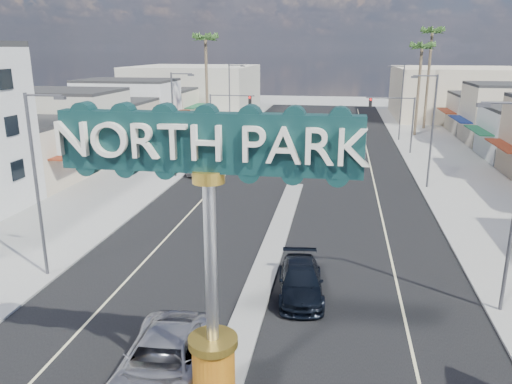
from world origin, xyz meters
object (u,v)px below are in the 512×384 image
(suv_right, at_px, (301,281))
(city_bus, at_px, (276,142))
(streetlight_l_mid, at_px, (175,120))
(palm_right_far, at_px, (432,37))
(suv_left, at_px, (163,364))
(traffic_signal_left, at_px, (226,110))
(palm_left_far, at_px, (206,43))
(palm_right_mid, at_px, (422,51))
(streetlight_r_far, at_px, (400,99))
(streetlight_l_far, at_px, (231,96))
(streetlight_r_near, at_px, (512,199))
(car_parked_left, at_px, (202,164))
(streetlight_r_mid, at_px, (430,126))
(streetlight_l_near, at_px, (39,178))
(traffic_signal_right, at_px, (396,114))
(gateway_sign, at_px, (210,234))

(suv_right, bearing_deg, city_bus, 93.36)
(streetlight_l_mid, xyz_separation_m, palm_right_far, (25.43, 32.00, 7.32))
(streetlight_l_mid, distance_m, suv_left, 28.67)
(traffic_signal_left, relative_size, palm_left_far, 0.46)
(palm_right_mid, xyz_separation_m, suv_right, (-11.00, -45.91, -9.89))
(streetlight_l_mid, distance_m, palm_right_mid, 35.44)
(streetlight_r_far, bearing_deg, streetlight_l_mid, -133.48)
(streetlight_l_mid, bearing_deg, streetlight_l_far, 90.00)
(streetlight_r_near, bearing_deg, palm_right_mid, 86.81)
(streetlight_l_far, bearing_deg, car_parked_left, -85.06)
(traffic_signal_left, height_order, streetlight_r_mid, streetlight_r_mid)
(streetlight_r_near, bearing_deg, suv_right, 179.39)
(suv_right, bearing_deg, palm_right_far, 69.64)
(streetlight_r_near, bearing_deg, car_parked_left, 131.12)
(streetlight_l_far, xyz_separation_m, streetlight_r_mid, (20.87, -22.00, 0.00))
(palm_right_mid, bearing_deg, streetlight_r_near, -93.19)
(traffic_signal_left, height_order, car_parked_left, traffic_signal_left)
(streetlight_l_near, distance_m, streetlight_r_near, 20.87)
(streetlight_l_far, bearing_deg, palm_right_mid, 9.69)
(streetlight_l_near, xyz_separation_m, suv_left, (8.43, -7.08, -4.22))
(palm_right_mid, xyz_separation_m, suv_left, (-15.00, -53.08, -9.76))
(palm_right_far, bearing_deg, palm_left_far, -156.80)
(streetlight_l_near, bearing_deg, streetlight_l_far, 90.00)
(streetlight_l_near, bearing_deg, traffic_signal_right, 60.01)
(streetlight_l_far, distance_m, suv_left, 49.98)
(city_bus, bearing_deg, suv_right, -74.89)
(palm_right_far, bearing_deg, traffic_signal_right, -107.90)
(streetlight_r_far, bearing_deg, gateway_sign, -101.78)
(streetlight_l_mid, xyz_separation_m, streetlight_r_near, (20.87, -20.00, 0.00))
(streetlight_l_far, bearing_deg, traffic_signal_right, -22.20)
(streetlight_r_mid, distance_m, streetlight_r_far, 22.00)
(palm_left_far, height_order, suv_left, palm_left_far)
(palm_left_far, distance_m, suv_right, 43.98)
(traffic_signal_right, bearing_deg, palm_right_mid, 72.37)
(streetlight_r_far, bearing_deg, palm_right_far, 65.45)
(streetlight_l_far, bearing_deg, suv_right, -73.48)
(streetlight_r_near, height_order, palm_right_far, palm_right_far)
(streetlight_r_near, bearing_deg, traffic_signal_right, 92.10)
(streetlight_l_mid, height_order, streetlight_l_far, same)
(streetlight_r_near, xyz_separation_m, suv_right, (-8.43, 0.09, -4.36))
(palm_right_far, height_order, car_parked_left, palm_right_far)
(streetlight_r_far, xyz_separation_m, car_parked_left, (-19.13, -20.08, -4.26))
(suv_right, bearing_deg, suv_left, -125.47)
(streetlight_r_far, relative_size, palm_right_mid, 0.74)
(streetlight_l_near, xyz_separation_m, streetlight_r_mid, (20.87, 20.00, 0.00))
(palm_right_far, bearing_deg, streetlight_l_mid, -128.48)
(streetlight_l_mid, bearing_deg, city_bus, 52.73)
(streetlight_l_near, bearing_deg, car_parked_left, 85.47)
(palm_right_mid, relative_size, suv_left, 1.99)
(palm_right_far, xyz_separation_m, car_parked_left, (-23.70, -30.08, -11.57))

